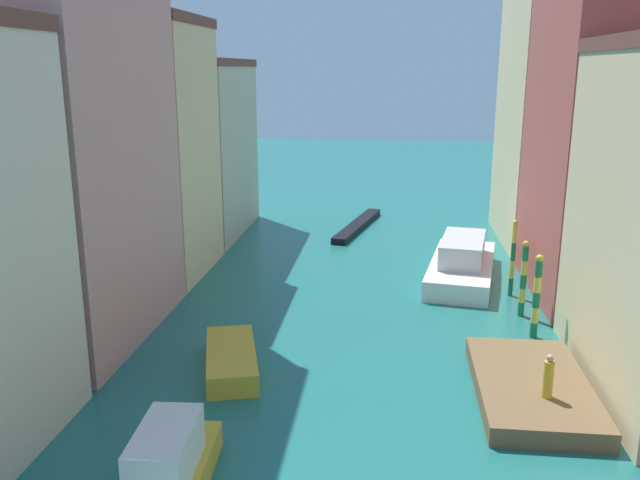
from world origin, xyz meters
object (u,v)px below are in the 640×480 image
mooring_pole_2 (513,258)px  motorboat_0 (231,360)px  mooring_pole_0 (537,295)px  person_on_dock (548,377)px  mooring_pole_1 (523,278)px  motorboat_1 (167,474)px  gondola_black (358,225)px  waterfront_dock (531,387)px  vaporetto_white (462,263)px

mooring_pole_2 → motorboat_0: size_ratio=0.77×
mooring_pole_0 → motorboat_0: mooring_pole_0 is taller
person_on_dock → motorboat_0: person_on_dock is taller
mooring_pole_2 → mooring_pole_1: bearing=-89.7°
mooring_pole_2 → motorboat_1: 22.81m
mooring_pole_2 → gondola_black: bearing=121.8°
waterfront_dock → mooring_pole_2: size_ratio=1.79×
waterfront_dock → mooring_pole_1: bearing=82.5°
mooring_pole_1 → vaporetto_white: bearing=112.3°
mooring_pole_2 → motorboat_0: mooring_pole_2 is taller
mooring_pole_0 → motorboat_1: bearing=-133.6°
waterfront_dock → mooring_pole_1: (1.12, 8.46, 1.62)m
mooring_pole_2 → gondola_black: (-9.04, 14.58, -1.90)m
mooring_pole_1 → gondola_black: bearing=117.3°
mooring_pole_2 → vaporetto_white: 3.79m
mooring_pole_1 → motorboat_1: 20.37m
person_on_dock → gondola_black: 28.66m
mooring_pole_2 → vaporetto_white: (-2.34, 2.74, -1.19)m
waterfront_dock → person_on_dock: 1.79m
vaporetto_white → gondola_black: vaporetto_white is taller
mooring_pole_0 → mooring_pole_1: (-0.08, 2.72, -0.04)m
person_on_dock → mooring_pole_1: mooring_pole_1 is taller
mooring_pole_0 → gondola_black: mooring_pole_0 is taller
mooring_pole_0 → mooring_pole_1: 2.72m
person_on_dock → mooring_pole_2: (0.88, 12.87, 0.68)m
person_on_dock → mooring_pole_1: (0.90, 9.86, 0.52)m
person_on_dock → waterfront_dock: bearing=99.0°
mooring_pole_2 → motorboat_1: bearing=-123.4°
mooring_pole_0 → motorboat_0: 13.85m
mooring_pole_2 → gondola_black: mooring_pole_2 is taller
mooring_pole_0 → waterfront_dock: bearing=-101.8°
gondola_black → mooring_pole_0: bearing=-65.8°
mooring_pole_1 → vaporetto_white: size_ratio=0.39×
mooring_pole_1 → gondola_black: (-9.06, 17.59, -1.74)m
waterfront_dock → vaporetto_white: (-1.24, 14.21, 0.59)m
waterfront_dock → vaporetto_white: bearing=95.0°
waterfront_dock → mooring_pole_1: mooring_pole_1 is taller
mooring_pole_2 → motorboat_1: mooring_pole_2 is taller
mooring_pole_1 → motorboat_0: 14.94m
mooring_pole_1 → mooring_pole_2: bearing=90.3°
person_on_dock → motorboat_0: (-11.91, 2.32, -1.01)m
mooring_pole_1 → vaporetto_white: (-2.36, 5.74, -1.03)m
waterfront_dock → motorboat_0: motorboat_0 is taller
mooring_pole_0 → vaporetto_white: 8.87m
person_on_dock → mooring_pole_0: size_ratio=0.41×
mooring_pole_1 → mooring_pole_2: mooring_pole_2 is taller
person_on_dock → vaporetto_white: vaporetto_white is taller
mooring_pole_0 → gondola_black: bearing=114.2°
waterfront_dock → gondola_black: 27.24m
mooring_pole_0 → person_on_dock: bearing=-97.8°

